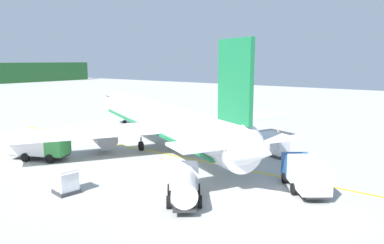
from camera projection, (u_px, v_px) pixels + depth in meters
name	position (u px, v px, depth m)	size (l,w,h in m)	color
airliner_foreground	(159.00, 119.00, 42.62)	(32.70, 38.71, 11.90)	white
service_truck_fuel	(184.00, 184.00, 26.09)	(5.49, 4.92, 2.40)	silver
service_truck_baggage	(39.00, 146.00, 37.45)	(4.61, 6.50, 2.44)	#338C3F
service_truck_catering	(305.00, 172.00, 28.37)	(6.09, 5.35, 2.70)	#2659A5
cargo_container_near	(66.00, 181.00, 27.95)	(1.89, 1.89, 2.07)	#333338
cargo_container_mid	(280.00, 149.00, 38.46)	(2.24, 2.24, 1.95)	#333338
crew_marshaller	(278.00, 136.00, 44.58)	(0.43, 0.55, 1.71)	#191E33
crew_loader_left	(245.00, 161.00, 33.38)	(0.60, 0.36, 1.77)	#191E33
crew_loader_right	(260.00, 138.00, 43.36)	(0.53, 0.45, 1.61)	#191E33
apron_guide_line	(177.00, 156.00, 38.88)	(0.30, 60.00, 0.01)	yellow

